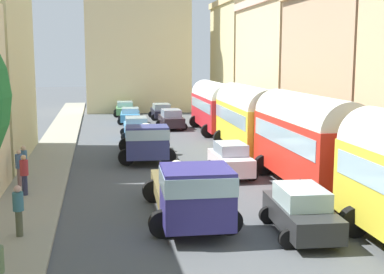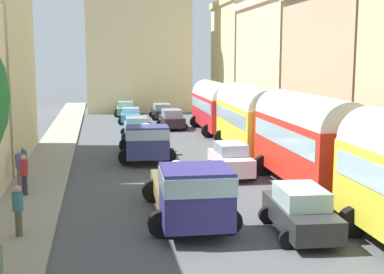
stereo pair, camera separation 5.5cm
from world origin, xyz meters
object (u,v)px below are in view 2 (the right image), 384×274
Objects in this scene: cargo_truck_1 at (146,141)px; car_2 at (126,109)px; car_5 at (172,119)px; pedestrian_3 at (24,162)px; car_6 at (162,111)px; pedestrian_0 at (19,167)px; car_4 at (230,160)px; pedestrian_1 at (24,173)px; parked_bus_1 at (306,136)px; car_0 at (137,128)px; parked_bus_3 at (215,104)px; pedestrian_2 at (18,209)px; car_3 at (300,211)px; car_1 at (131,115)px; parked_bus_2 at (248,115)px; cargo_truck_0 at (190,190)px.

car_2 is at bearing 89.78° from cargo_truck_1.
pedestrian_3 is at bearing -117.66° from car_5.
car_2 is 0.99× the size of car_6.
car_6 is at bearing 69.66° from pedestrian_0.
car_4 is 9.74m from pedestrian_1.
parked_bus_1 is 12.83m from pedestrian_3.
car_2 is at bearing 89.92° from car_0.
parked_bus_3 is at bearing 55.47° from pedestrian_1.
car_4 is 17.85m from car_5.
pedestrian_2 is 7.59m from pedestrian_3.
parked_bus_1 is at bearing -49.24° from cargo_truck_1.
car_3 is 8.68m from car_4.
pedestrian_1 is (-5.95, -24.51, 0.33)m from car_1.
pedestrian_3 is at bearing 96.19° from pedestrian_2.
pedestrian_1 is at bearing -128.74° from cargo_truck_1.
pedestrian_2 is (-8.56, -25.45, 0.24)m from car_5.
car_3 is at bearing -6.79° from pedestrian_2.
cargo_truck_1 is 1.63× the size of car_0.
pedestrian_0 is (-9.48, -18.64, 0.22)m from car_5.
car_5 is (-3.10, 11.59, -1.49)m from parked_bus_2.
car_3 is at bearing -96.24° from parked_bus_3.
car_0 is 2.32× the size of pedestrian_0.
pedestrian_2 reaches higher than car_6.
parked_bus_2 is 14.61m from cargo_truck_0.
car_0 is at bearing -90.08° from car_2.
pedestrian_1 is (-5.80, -15.54, 0.26)m from car_0.
pedestrian_3 is (-6.12, -13.19, 0.28)m from car_0.
car_4 is at bearing -100.14° from parked_bus_3.
parked_bus_3 is at bearing 58.59° from cargo_truck_1.
pedestrian_1 is at bearing 95.49° from pedestrian_2.
parked_bus_3 is at bearing -47.72° from car_1.
car_5 is at bearing 91.20° from car_4.
pedestrian_1 reaches higher than car_5.
pedestrian_1 is at bearing 178.48° from parked_bus_1.
pedestrian_2 reaches higher than car_0.
parked_bus_2 is at bearing -68.58° from car_1.
car_2 is 10.91m from car_5.
car_0 reaches higher than car_6.
car_0 is at bearing 65.93° from pedestrian_0.
car_3 is at bearing -74.12° from cargo_truck_1.
pedestrian_2 is at bearing -108.60° from car_5.
parked_bus_3 is 2.51× the size of car_4.
cargo_truck_0 is 9.05m from pedestrian_0.
parked_bus_2 is 6.99m from car_4.
car_3 is at bearing -113.78° from parked_bus_1.
pedestrian_2 is at bearing -174.01° from cargo_truck_0.
car_3 is at bearing -33.30° from pedestrian_1.
car_4 is at bearing 90.71° from car_3.
car_1 is (0.16, 8.96, -0.07)m from car_0.
car_5 is at bearing -90.64° from car_6.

